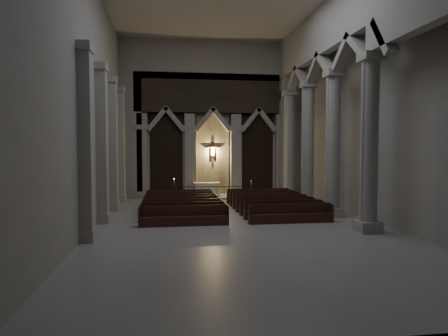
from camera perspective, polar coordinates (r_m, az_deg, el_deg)
The scene contains 11 objects.
room at distance 20.00m, azimuth 2.17°, elevation 13.83°, with size 24.00×24.10×12.00m.
sanctuary_wall at distance 31.19m, azimuth -1.60°, elevation 8.10°, with size 14.00×0.77×12.00m.
right_arcade at distance 22.87m, azimuth 15.61°, elevation 12.92°, with size 1.00×24.00×12.00m.
left_pilasters at distance 23.07m, azimuth -16.22°, elevation 3.04°, with size 0.60×13.00×8.03m.
sanctuary_step at distance 30.37m, azimuth -1.39°, elevation -4.13°, with size 8.50×2.60×0.15m, color #A19E97.
altar at distance 30.47m, azimuth -2.50°, elevation -3.02°, with size 1.96×0.78×0.99m.
altar_rail at distance 28.74m, azimuth -1.03°, elevation -3.27°, with size 5.40×0.09×1.06m.
candle_stand_left at distance 28.98m, azimuth -7.13°, elevation -3.78°, with size 0.27×0.27×1.59m.
candle_stand_right at distance 29.41m, azimuth 3.89°, elevation -3.77°, with size 0.24×0.24×1.40m.
pews at distance 23.65m, azimuth 0.51°, elevation -5.58°, with size 9.78×7.87×0.98m.
worshipper at distance 26.83m, azimuth 3.92°, elevation -4.09°, with size 0.39×0.26×1.07m, color black.
Camera 1 is at (-3.44, -19.34, 3.84)m, focal length 32.00 mm.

